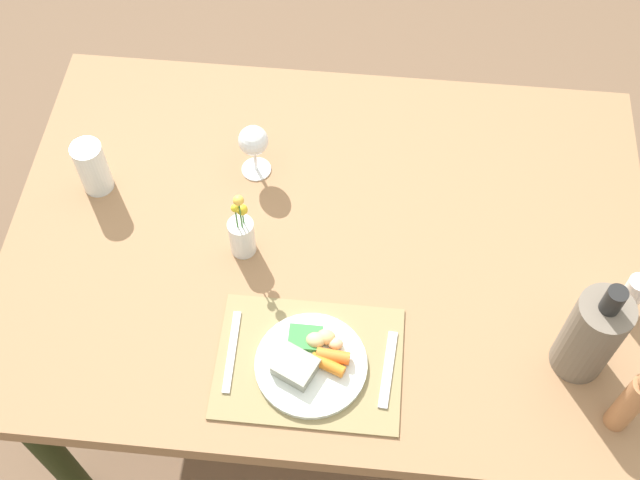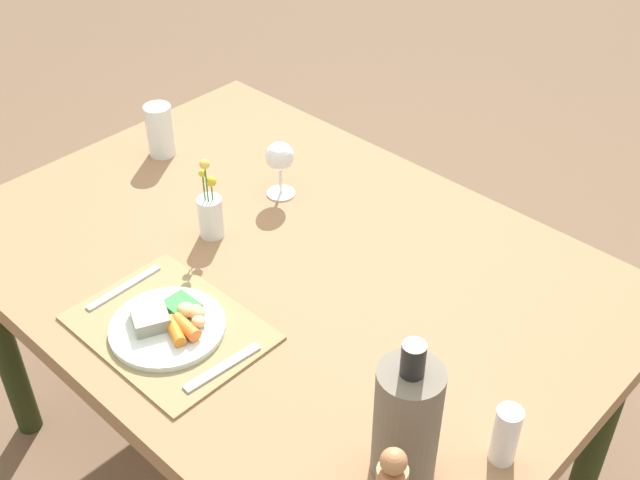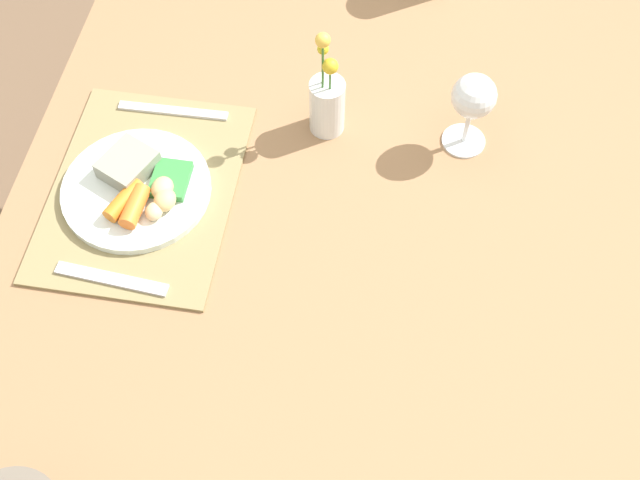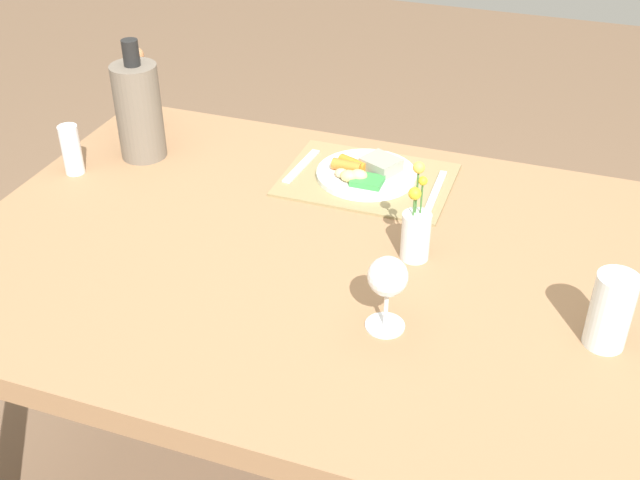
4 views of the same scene
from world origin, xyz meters
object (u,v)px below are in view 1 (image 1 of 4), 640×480
object	(u,v)px
knife	(388,369)
pepper_mill	(632,401)
wine_glass	(254,142)
dinner_plate	(311,361)
dining_table	(328,256)
fork	(232,351)
cooler_bottle	(591,335)
salt_shaker	(631,296)
water_tumbler	(93,170)
flower_vase	(242,234)

from	to	relation	value
knife	pepper_mill	size ratio (longest dim) A/B	0.77
knife	wine_glass	distance (m)	0.61
dinner_plate	wine_glass	bearing A→B (deg)	110.50
dining_table	knife	bearing A→B (deg)	-63.80
fork	pepper_mill	size ratio (longest dim) A/B	0.83
cooler_bottle	dinner_plate	bearing A→B (deg)	-173.21
pepper_mill	wine_glass	bearing A→B (deg)	145.28
salt_shaker	water_tumbler	bearing A→B (deg)	169.92
knife	water_tumbler	bearing A→B (deg)	154.54
dinner_plate	fork	size ratio (longest dim) A/B	1.26
fork	water_tumbler	size ratio (longest dim) A/B	1.31
dining_table	salt_shaker	distance (m)	0.68
knife	flower_vase	xyz separation A→B (m)	(-0.34, 0.27, 0.05)
dining_table	water_tumbler	world-z (taller)	water_tumbler
dinner_plate	knife	size ratio (longest dim) A/B	1.36
salt_shaker	water_tumbler	world-z (taller)	water_tumbler
fork	flower_vase	xyz separation A→B (m)	(-0.01, 0.26, 0.05)
dining_table	dinner_plate	world-z (taller)	dinner_plate
flower_vase	wine_glass	world-z (taller)	flower_vase
knife	pepper_mill	bearing A→B (deg)	-3.40
dinner_plate	salt_shaker	size ratio (longest dim) A/B	1.95
fork	flower_vase	distance (m)	0.26
flower_vase	wine_glass	xyz separation A→B (m)	(-0.00, 0.23, 0.04)
fork	cooler_bottle	world-z (taller)	cooler_bottle
flower_vase	knife	bearing A→B (deg)	-38.00
fork	wine_glass	distance (m)	0.49
fork	salt_shaker	distance (m)	0.85
knife	flower_vase	world-z (taller)	flower_vase
dinner_plate	salt_shaker	world-z (taller)	salt_shaker
salt_shaker	fork	bearing A→B (deg)	-167.30
dining_table	fork	distance (m)	0.36
salt_shaker	dining_table	bearing A→B (deg)	169.69
fork	cooler_bottle	bearing A→B (deg)	3.13
fork	salt_shaker	bearing A→B (deg)	11.45
dining_table	dinner_plate	distance (m)	0.33
dinner_plate	flower_vase	bearing A→B (deg)	124.05
wine_glass	water_tumbler	bearing A→B (deg)	-167.16
dining_table	pepper_mill	distance (m)	0.74
flower_vase	cooler_bottle	size ratio (longest dim) A/B	0.72
dinner_plate	water_tumbler	size ratio (longest dim) A/B	1.65
dining_table	pepper_mill	size ratio (longest dim) A/B	6.61
dining_table	water_tumbler	xyz separation A→B (m)	(-0.56, 0.10, 0.14)
flower_vase	salt_shaker	world-z (taller)	flower_vase
water_tumbler	dining_table	bearing A→B (deg)	-9.81
dining_table	dinner_plate	xyz separation A→B (m)	(-0.01, -0.31, 0.10)
fork	water_tumbler	xyz separation A→B (m)	(-0.38, 0.40, 0.05)
dinner_plate	cooler_bottle	size ratio (longest dim) A/B	0.80
dining_table	pepper_mill	xyz separation A→B (m)	(0.61, -0.37, 0.18)
dinner_plate	knife	distance (m)	0.16
dinner_plate	dining_table	bearing A→B (deg)	89.06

